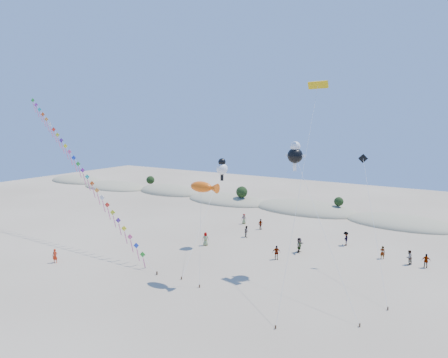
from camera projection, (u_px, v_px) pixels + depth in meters
ground at (112, 324)px, 29.67m from camera, size 160.00×160.00×0.00m
dune_ridge at (310, 210)px, 67.22m from camera, size 145.30×11.49×5.57m
kite_train at (79, 165)px, 49.31m from camera, size 31.50×7.32×20.17m
fish_kite at (204, 187)px, 36.49m from camera, size 3.10×2.37×10.09m
cartoon_kite_low at (222, 168)px, 47.22m from camera, size 2.97×12.20×11.34m
cartoon_kite_high at (295, 154)px, 38.28m from camera, size 9.66×8.62×13.90m
parafoil_kite at (317, 89)px, 37.51m from camera, size 2.62×13.51×19.94m
dark_kite at (369, 192)px, 38.41m from camera, size 5.18×10.24×12.42m
flyer_foreground at (55, 256)px, 42.42m from camera, size 0.70×0.61×1.61m
beachgoers at (323, 245)px, 46.11m from camera, size 30.90×12.55×1.84m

